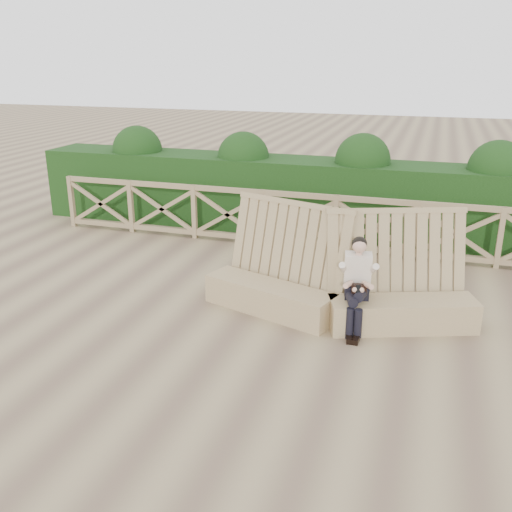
% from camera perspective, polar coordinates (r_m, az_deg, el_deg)
% --- Properties ---
extents(ground, '(60.00, 60.00, 0.00)m').
position_cam_1_polar(ground, '(7.94, -1.90, -6.95)').
color(ground, brown).
rests_on(ground, ground).
extents(bench, '(3.90, 1.37, 1.56)m').
position_cam_1_polar(bench, '(8.10, 7.94, -3.55)').
color(bench, '#917B53').
rests_on(bench, ground).
extents(woman, '(0.40, 0.79, 1.28)m').
position_cam_1_polar(woman, '(7.70, 10.08, -2.48)').
color(woman, black).
rests_on(woman, ground).
extents(guardrail, '(10.10, 0.09, 1.10)m').
position_cam_1_polar(guardrail, '(10.88, 4.21, 3.56)').
color(guardrail, '#7D6449').
rests_on(guardrail, ground).
extents(hedge, '(12.00, 1.20, 1.50)m').
position_cam_1_polar(hedge, '(11.97, 5.60, 5.96)').
color(hedge, black).
rests_on(hedge, ground).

